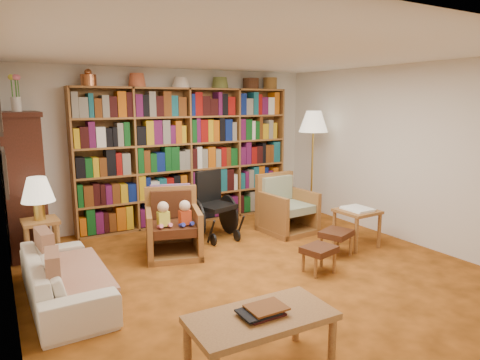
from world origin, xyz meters
TOP-DOWN VIEW (x-y plane):
  - floor at (0.00, 0.00)m, footprint 5.00×5.00m
  - ceiling at (0.00, 0.00)m, footprint 5.00×5.00m
  - wall_back at (0.00, 2.50)m, footprint 5.00×0.00m
  - wall_front at (0.00, -2.50)m, footprint 5.00×0.00m
  - wall_left at (-2.50, 0.00)m, footprint 0.00×5.00m
  - wall_right at (2.50, 0.00)m, footprint 0.00×5.00m
  - bookshelf at (0.20, 2.33)m, footprint 3.60×0.30m
  - curio_cabinet at (-2.25, 2.00)m, footprint 0.50×0.95m
  - framed_pictures at (-2.48, 0.30)m, footprint 0.03×0.52m
  - sofa at (-2.05, 0.24)m, footprint 1.71×0.71m
  - sofa_throw at (-2.00, 0.24)m, footprint 0.69×1.28m
  - cushion_left at (-2.18, 0.59)m, footprint 0.17×0.41m
  - cushion_right at (-2.18, -0.11)m, footprint 0.16×0.39m
  - side_table_lamp at (-2.15, 1.30)m, footprint 0.42×0.42m
  - table_lamp at (-2.15, 1.30)m, footprint 0.38×0.38m
  - armchair_leather at (-0.63, 1.02)m, footprint 0.89×0.90m
  - armchair_sage at (1.26, 1.11)m, footprint 0.76×0.79m
  - wheelchair at (0.18, 1.41)m, footprint 0.59×0.78m
  - floor_lamp at (2.13, 1.51)m, footprint 0.49×0.49m
  - side_table_papers at (1.70, 0.01)m, footprint 0.52×0.52m
  - footstool_a at (0.64, -0.45)m, footprint 0.44×0.40m
  - footstool_b at (1.21, -0.13)m, footprint 0.49×0.46m
  - coffee_table at (-0.97, -1.70)m, footprint 1.08×0.56m

SIDE VIEW (x-z plane):
  - floor at x=0.00m, z-range 0.00..0.00m
  - sofa at x=-2.05m, z-range 0.00..0.50m
  - footstool_a at x=0.64m, z-range 0.10..0.42m
  - footstool_b at x=1.21m, z-range 0.11..0.44m
  - sofa_throw at x=-2.00m, z-range 0.28..0.32m
  - armchair_sage at x=1.26m, z-range -0.10..0.78m
  - armchair_leather at x=-0.63m, z-range -0.08..0.80m
  - coffee_table at x=-0.97m, z-range 0.15..0.66m
  - side_table_papers at x=1.70m, z-range 0.16..0.71m
  - side_table_lamp at x=-2.15m, z-range 0.14..0.75m
  - wheelchair at x=0.18m, z-range -0.04..0.93m
  - cushion_left at x=-2.18m, z-range 0.25..0.65m
  - cushion_right at x=-2.18m, z-range 0.26..0.64m
  - table_lamp at x=-2.15m, z-range 0.70..1.21m
  - curio_cabinet at x=-2.25m, z-range -0.25..2.15m
  - bookshelf at x=0.20m, z-range -0.04..2.38m
  - wall_back at x=0.00m, z-range -1.25..3.75m
  - wall_front at x=0.00m, z-range -1.25..3.75m
  - wall_left at x=-2.50m, z-range -1.25..3.75m
  - wall_right at x=2.50m, z-range -1.25..3.75m
  - floor_lamp at x=2.13m, z-range 0.66..2.50m
  - framed_pictures at x=-2.48m, z-range 1.14..2.11m
  - ceiling at x=0.00m, z-range 2.50..2.50m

